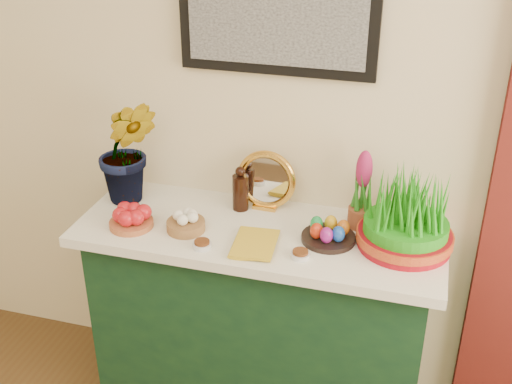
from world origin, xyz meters
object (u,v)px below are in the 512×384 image
sideboard (259,324)px  wheatgrass_sabzeh (407,216)px  book (234,241)px  hyacinth_green (126,134)px  mirror (266,181)px

sideboard → wheatgrass_sabzeh: 0.80m
sideboard → book: size_ratio=6.28×
sideboard → hyacinth_green: (-0.57, 0.08, 0.76)m
mirror → hyacinth_green: bearing=-170.1°
mirror → sideboard: bearing=-82.9°
sideboard → mirror: (-0.02, 0.17, 0.58)m
sideboard → book: (-0.06, -0.14, 0.48)m
hyacinth_green → mirror: size_ratio=2.39×
hyacinth_green → mirror: hyacinth_green is taller
sideboard → book: 0.50m
hyacinth_green → book: hyacinth_green is taller
mirror → wheatgrass_sabzeh: size_ratio=0.70×
hyacinth_green → mirror: (0.55, 0.10, -0.17)m
hyacinth_green → sideboard: bearing=-23.4°
mirror → wheatgrass_sabzeh: bearing=-15.3°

